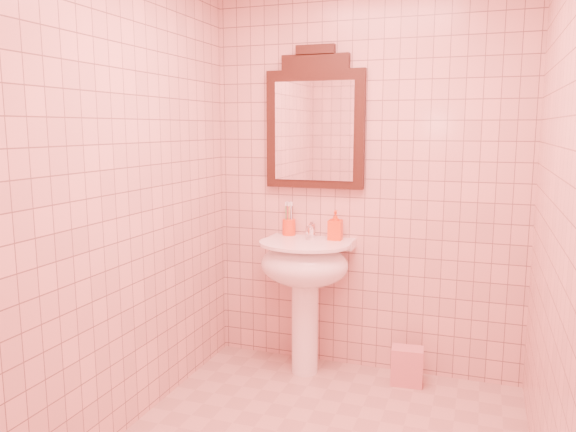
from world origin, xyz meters
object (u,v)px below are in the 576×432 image
at_px(towel, 407,366).
at_px(pedestal_sink, 305,273).
at_px(toothbrush_cup, 289,227).
at_px(mirror, 315,123).
at_px(soap_dispenser, 335,225).

bearing_deg(towel, pedestal_sink, -175.87).
relative_size(pedestal_sink, toothbrush_cup, 4.33).
xyz_separation_m(toothbrush_cup, towel, (0.82, -0.13, -0.80)).
xyz_separation_m(mirror, towel, (0.65, -0.15, -1.48)).
xyz_separation_m(pedestal_sink, toothbrush_cup, (-0.17, 0.18, 0.26)).
bearing_deg(soap_dispenser, mirror, 153.38).
relative_size(pedestal_sink, mirror, 0.96).
bearing_deg(toothbrush_cup, mirror, 6.46).
bearing_deg(mirror, toothbrush_cup, -173.54).
relative_size(toothbrush_cup, soap_dispenser, 1.05).
relative_size(mirror, toothbrush_cup, 4.52).
bearing_deg(toothbrush_cup, soap_dispenser, -8.77).
distance_m(pedestal_sink, toothbrush_cup, 0.36).
height_order(pedestal_sink, mirror, mirror).
height_order(mirror, toothbrush_cup, mirror).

